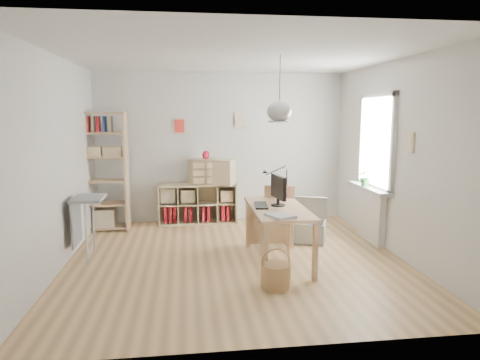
{
  "coord_description": "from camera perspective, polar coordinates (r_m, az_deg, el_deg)",
  "views": [
    {
      "loc": [
        -0.64,
        -5.55,
        1.97
      ],
      "look_at": [
        0.1,
        0.3,
        1.05
      ],
      "focal_mm": 32.0,
      "sensor_mm": 36.0,
      "label": 1
    }
  ],
  "objects": [
    {
      "name": "desk",
      "position": [
        5.69,
        5.09,
        -4.53
      ],
      "size": [
        0.7,
        1.5,
        0.75
      ],
      "color": "tan",
      "rests_on": "ground"
    },
    {
      "name": "ground",
      "position": [
        5.93,
        -0.6,
        -10.55
      ],
      "size": [
        4.5,
        4.5,
        0.0
      ],
      "primitive_type": "plane",
      "color": "tan",
      "rests_on": "ground"
    },
    {
      "name": "paper_tray",
      "position": [
        5.12,
        5.4,
        -4.76
      ],
      "size": [
        0.36,
        0.4,
        0.03
      ],
      "primitive_type": "cube",
      "rotation": [
        0.0,
        0.0,
        0.4
      ],
      "color": "silver",
      "rests_on": "desk"
    },
    {
      "name": "side_table",
      "position": [
        6.2,
        -20.1,
        -3.8
      ],
      "size": [
        0.4,
        0.55,
        0.85
      ],
      "color": "gray",
      "rests_on": "ground"
    },
    {
      "name": "chair",
      "position": [
        6.2,
        5.07,
        -4.62
      ],
      "size": [
        0.58,
        0.58,
        0.93
      ],
      "rotation": [
        0.0,
        0.0,
        -0.36
      ],
      "color": "gray",
      "rests_on": "ground"
    },
    {
      "name": "windowsill",
      "position": [
        6.85,
        16.86,
        -1.11
      ],
      "size": [
        0.22,
        1.2,
        0.06
      ],
      "primitive_type": "cube",
      "color": "silver",
      "rests_on": "radiator"
    },
    {
      "name": "wicker_basket",
      "position": [
        5.0,
        4.77,
        -12.48
      ],
      "size": [
        0.34,
        0.34,
        0.47
      ],
      "rotation": [
        0.0,
        0.0,
        0.05
      ],
      "color": "#AE7D4E",
      "rests_on": "ground"
    },
    {
      "name": "room_shell",
      "position": [
        5.53,
        5.28,
        9.15
      ],
      "size": [
        4.5,
        4.5,
        4.5
      ],
      "color": "silver",
      "rests_on": "ground"
    },
    {
      "name": "potted_plant",
      "position": [
        6.9,
        16.45,
        0.44
      ],
      "size": [
        0.27,
        0.23,
        0.28
      ],
      "primitive_type": "imported",
      "rotation": [
        0.0,
        0.0,
        0.04
      ],
      "color": "#296D2D",
      "rests_on": "windowsill"
    },
    {
      "name": "cube_shelf",
      "position": [
        7.82,
        -5.82,
        -3.53
      ],
      "size": [
        1.4,
        0.38,
        0.72
      ],
      "color": "#D2BD8A",
      "rests_on": "ground"
    },
    {
      "name": "drawer_chest",
      "position": [
        7.68,
        -3.75,
        1.14
      ],
      "size": [
        0.85,
        0.62,
        0.44
      ],
      "primitive_type": "cube",
      "rotation": [
        0.0,
        0.0,
        -0.38
      ],
      "color": "#D2BD8A",
      "rests_on": "cube_shelf"
    },
    {
      "name": "storage_chest",
      "position": [
        6.81,
        8.77,
        -6.18
      ],
      "size": [
        0.84,
        0.88,
        0.65
      ],
      "rotation": [
        0.0,
        0.0,
        -0.4
      ],
      "color": "#B2B2AE",
      "rests_on": "ground"
    },
    {
      "name": "tall_bookshelf",
      "position": [
        7.53,
        -17.85,
        1.71
      ],
      "size": [
        0.8,
        0.38,
        2.0
      ],
      "color": "tan",
      "rests_on": "ground"
    },
    {
      "name": "window_unit",
      "position": [
        6.8,
        17.79,
        4.9
      ],
      "size": [
        0.07,
        1.16,
        1.46
      ],
      "color": "white",
      "rests_on": "ground"
    },
    {
      "name": "monitor",
      "position": [
        5.7,
        5.12,
        -1.18
      ],
      "size": [
        0.19,
        0.47,
        0.41
      ],
      "rotation": [
        0.0,
        0.0,
        0.15
      ],
      "color": "black",
      "rests_on": "desk"
    },
    {
      "name": "keyboard",
      "position": [
        5.7,
        2.82,
        -3.39
      ],
      "size": [
        0.21,
        0.45,
        0.02
      ],
      "primitive_type": "cube",
      "rotation": [
        0.0,
        0.0,
        -0.1
      ],
      "color": "black",
      "rests_on": "desk"
    },
    {
      "name": "radiator",
      "position": [
        6.95,
        17.08,
        -4.59
      ],
      "size": [
        0.1,
        0.8,
        0.8
      ],
      "primitive_type": "cube",
      "color": "silver",
      "rests_on": "ground"
    },
    {
      "name": "red_vase",
      "position": [
        7.64,
        -4.58,
        3.35
      ],
      "size": [
        0.13,
        0.13,
        0.15
      ],
      "primitive_type": "ellipsoid",
      "color": "maroon",
      "rests_on": "drawer_chest"
    },
    {
      "name": "task_lamp",
      "position": [
        6.22,
        4.59,
        0.26
      ],
      "size": [
        0.4,
        0.15,
        0.43
      ],
      "color": "black",
      "rests_on": "desk"
    },
    {
      "name": "yarn_ball",
      "position": [
        6.07,
        5.55,
        -2.02
      ],
      "size": [
        0.16,
        0.16,
        0.16
      ],
      "primitive_type": "sphere",
      "color": "#4E0A18",
      "rests_on": "desk"
    }
  ]
}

